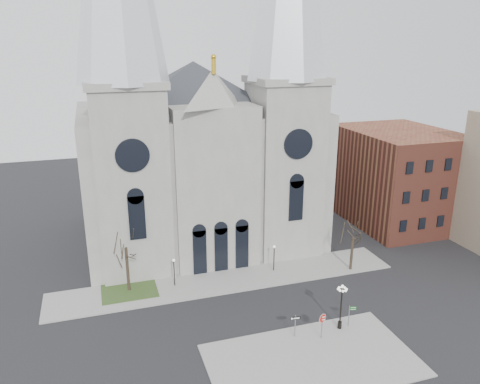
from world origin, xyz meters
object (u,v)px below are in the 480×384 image
object	(u,v)px
street_name_sign	(350,314)
one_way_sign	(295,322)
globe_lamp	(341,301)
stop_sign	(322,321)

from	to	relation	value
street_name_sign	one_way_sign	bearing A→B (deg)	-164.14
one_way_sign	street_name_sign	xyz separation A→B (m)	(5.70, -0.06, -0.20)
globe_lamp	street_name_sign	xyz separation A→B (m)	(1.06, 0.06, -1.63)
stop_sign	street_name_sign	world-z (taller)	stop_sign
stop_sign	street_name_sign	distance (m)	3.62
stop_sign	globe_lamp	bearing A→B (deg)	20.55
globe_lamp	street_name_sign	bearing A→B (deg)	2.96
stop_sign	one_way_sign	size ratio (longest dim) A/B	1.15
globe_lamp	one_way_sign	distance (m)	4.85
globe_lamp	one_way_sign	size ratio (longest dim) A/B	2.10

